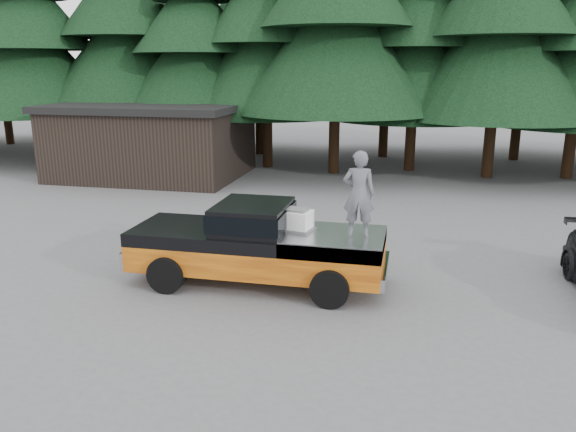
% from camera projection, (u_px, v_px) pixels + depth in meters
% --- Properties ---
extents(ground, '(120.00, 120.00, 0.00)m').
position_uv_depth(ground, '(287.00, 289.00, 12.87)').
color(ground, '#525255').
rests_on(ground, ground).
extents(pickup_truck, '(6.00, 2.04, 1.33)m').
position_uv_depth(pickup_truck, '(257.00, 256.00, 13.04)').
color(pickup_truck, orange).
rests_on(pickup_truck, ground).
extents(truck_cab, '(1.66, 1.90, 0.59)m').
position_uv_depth(truck_cab, '(253.00, 216.00, 12.81)').
color(truck_cab, black).
rests_on(truck_cab, pickup_truck).
extents(air_compressor, '(0.74, 0.65, 0.44)m').
position_uv_depth(air_compressor, '(297.00, 221.00, 12.70)').
color(air_compressor, white).
rests_on(air_compressor, pickup_truck).
extents(man_on_bed, '(0.71, 0.48, 1.89)m').
position_uv_depth(man_on_bed, '(359.00, 194.00, 12.08)').
color(man_on_bed, '#525359').
rests_on(man_on_bed, pickup_truck).
extents(utility_building, '(8.40, 6.40, 3.30)m').
position_uv_depth(utility_building, '(153.00, 140.00, 25.64)').
color(utility_building, black).
rests_on(utility_building, ground).
extents(treeline, '(60.15, 16.05, 17.50)m').
position_uv_depth(treeline, '(374.00, 6.00, 26.98)').
color(treeline, black).
rests_on(treeline, ground).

